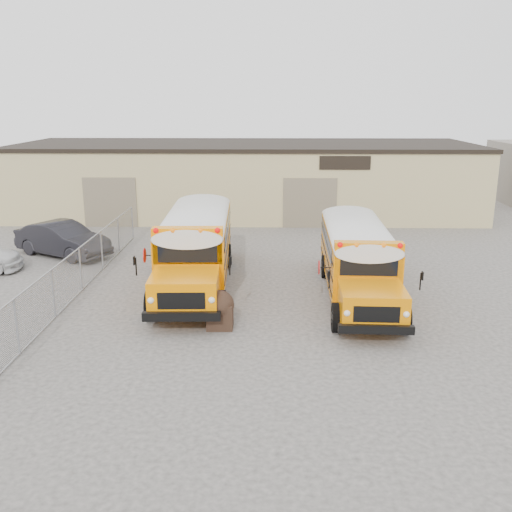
{
  "coord_description": "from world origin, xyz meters",
  "views": [
    {
      "loc": [
        1.5,
        -18.72,
        7.46
      ],
      "look_at": [
        1.05,
        2.62,
        1.6
      ],
      "focal_mm": 40.0,
      "sensor_mm": 36.0,
      "label": 1
    }
  ],
  "objects_px": {
    "school_bus_left": "(206,212)",
    "school_bus_right": "(344,222)",
    "tarp_bundle": "(220,309)",
    "car_dark": "(63,239)"
  },
  "relations": [
    {
      "from": "school_bus_right",
      "to": "tarp_bundle",
      "type": "relative_size",
      "value": 7.43
    },
    {
      "from": "school_bus_left",
      "to": "school_bus_right",
      "type": "relative_size",
      "value": 1.09
    },
    {
      "from": "school_bus_left",
      "to": "school_bus_right",
      "type": "distance_m",
      "value": 7.21
    },
    {
      "from": "school_bus_left",
      "to": "tarp_bundle",
      "type": "height_order",
      "value": "school_bus_left"
    },
    {
      "from": "tarp_bundle",
      "to": "car_dark",
      "type": "relative_size",
      "value": 0.26
    },
    {
      "from": "tarp_bundle",
      "to": "car_dark",
      "type": "xyz_separation_m",
      "value": [
        -8.51,
        9.07,
        0.16
      ]
    },
    {
      "from": "school_bus_left",
      "to": "tarp_bundle",
      "type": "distance_m",
      "value": 11.59
    },
    {
      "from": "tarp_bundle",
      "to": "school_bus_left",
      "type": "bearing_deg",
      "value": 98.13
    },
    {
      "from": "school_bus_left",
      "to": "tarp_bundle",
      "type": "relative_size",
      "value": 8.09
    },
    {
      "from": "tarp_bundle",
      "to": "car_dark",
      "type": "distance_m",
      "value": 12.44
    }
  ]
}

